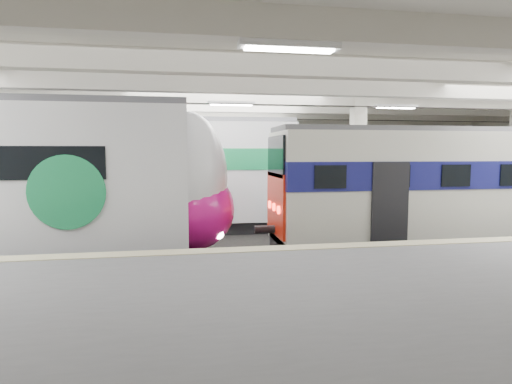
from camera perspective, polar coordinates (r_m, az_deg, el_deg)
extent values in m
cube|color=black|center=(13.17, -2.20, -9.37)|extent=(36.00, 24.00, 0.10)
cube|color=silver|center=(12.93, -2.29, 15.39)|extent=(36.00, 24.00, 0.20)
cube|color=beige|center=(22.69, -5.57, 3.98)|extent=(30.00, 0.10, 5.50)
cube|color=beige|center=(3.16, 22.38, -5.24)|extent=(30.00, 0.10, 5.50)
cube|color=#5A5A5D|center=(6.92, 5.27, -18.12)|extent=(30.00, 7.00, 1.10)
cube|color=#C2B689|center=(9.77, 0.31, -7.60)|extent=(30.00, 0.50, 0.02)
cube|color=beige|center=(15.69, -14.66, 3.19)|extent=(0.50, 0.50, 5.50)
cube|color=beige|center=(17.00, 13.36, 3.38)|extent=(0.50, 0.50, 5.50)
cube|color=beige|center=(12.88, -2.29, 14.07)|extent=(30.00, 18.00, 0.50)
cube|color=#59544C|center=(13.14, -2.20, -8.82)|extent=(30.00, 1.52, 0.16)
cube|color=#59544C|center=(18.49, -4.46, -4.66)|extent=(30.00, 1.52, 0.16)
cylinder|color=black|center=(12.81, -2.28, 11.64)|extent=(30.00, 0.03, 0.03)
cylinder|color=black|center=(18.25, -4.57, 9.77)|extent=(30.00, 0.03, 0.03)
cube|color=white|center=(10.87, -0.87, 13.92)|extent=(26.00, 8.40, 0.12)
ellipsoid|color=silver|center=(12.65, -9.16, 1.72)|extent=(2.37, 2.93, 3.94)
ellipsoid|color=#C91076|center=(12.74, -8.56, -2.24)|extent=(2.52, 2.99, 2.41)
cylinder|color=#198C4E|center=(11.49, -23.93, -0.04)|extent=(1.86, 0.06, 1.86)
cube|color=beige|center=(15.44, 25.09, 0.80)|extent=(11.98, 2.63, 3.41)
cube|color=navy|center=(15.41, 25.16, 2.31)|extent=(12.02, 2.69, 0.83)
cube|color=red|center=(13.03, 2.66, -1.57)|extent=(0.08, 2.23, 1.88)
cube|color=black|center=(12.93, 2.69, 4.74)|extent=(0.08, 2.10, 1.23)
cube|color=#4C4C51|center=(15.41, 25.36, 7.42)|extent=(11.98, 2.05, 0.16)
cube|color=black|center=(15.68, 24.82, -5.97)|extent=(11.98, 1.84, 0.70)
cube|color=silver|center=(18.35, -18.45, 2.58)|extent=(14.76, 3.39, 3.98)
cube|color=#198C4E|center=(18.34, -18.50, 4.22)|extent=(14.80, 3.45, 0.84)
cube|color=#4C4C51|center=(18.38, -18.64, 9.12)|extent=(14.74, 2.87, 0.16)
cube|color=black|center=(18.58, -18.24, -4.18)|extent=(14.75, 3.07, 0.60)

